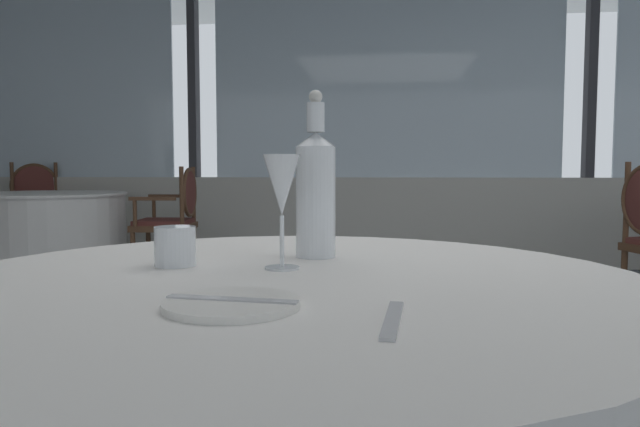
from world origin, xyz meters
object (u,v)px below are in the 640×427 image
Objects in this scene: water_tumbler at (175,246)px; dining_chair_1_0 at (36,204)px; wine_glass at (282,188)px; side_plate at (232,304)px; dining_chair_1_2 at (174,213)px; water_bottle at (316,191)px.

dining_chair_1_0 reaches higher than water_tumbler.
dining_chair_1_0 is at bearing 127.07° from wine_glass.
dining_chair_1_0 is at bearing 125.37° from water_tumbler.
dining_chair_1_2 reaches higher than side_plate.
side_plate is 2.35× the size of water_tumbler.
water_tumbler is 0.08× the size of dining_chair_1_0.
wine_glass is (-0.04, -0.15, 0.01)m from water_bottle.
water_bottle is at bearing 29.71° from water_tumbler.
side_plate is 5.71m from dining_chair_1_0.
dining_chair_1_2 is (-1.36, 3.57, -0.21)m from water_tumbler.
dining_chair_1_2 reaches higher than wine_glass.
side_plate is 0.53× the size of water_bottle.
wine_glass is at bearing 1.27° from dining_chair_1_0.
water_bottle is 1.65× the size of wine_glass.
wine_glass is 3.92m from dining_chair_1_2.
water_tumbler is 5.34m from dining_chair_1_0.
side_plate is 0.19× the size of dining_chair_1_2.
water_bottle reaches higher than dining_chair_1_2.
wine_glass reaches higher than water_tumbler.
dining_chair_1_0 is at bearing -30.12° from dining_chair_1_2.
water_bottle is (0.05, 0.46, 0.13)m from side_plate.
side_plate is at bearing -0.66° from dining_chair_1_0.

